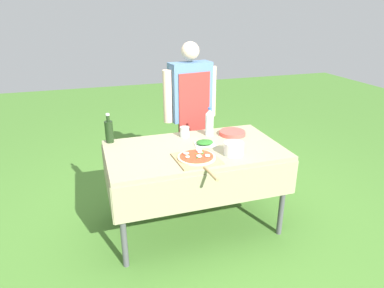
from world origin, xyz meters
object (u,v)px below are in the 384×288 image
prep_table (194,157)px  person_cook (190,106)px  water_bottle (209,122)px  oil_bottle (109,131)px  sauce_jar (185,132)px  herb_container (205,143)px  mixing_tub (234,149)px  pizza_on_peel (197,158)px  plate_stack (232,133)px

prep_table → person_cook: bearing=75.1°
water_bottle → person_cook: bearing=94.9°
prep_table → oil_bottle: size_ratio=5.68×
water_bottle → sauce_jar: water_bottle is taller
prep_table → herb_container: 0.15m
herb_container → mixing_tub: (0.15, -0.26, 0.03)m
pizza_on_peel → sauce_jar: size_ratio=5.95×
person_cook → sauce_jar: size_ratio=16.70×
water_bottle → oil_bottle: bearing=173.7°
water_bottle → herb_container: water_bottle is taller
pizza_on_peel → herb_container: pizza_on_peel is taller
herb_container → sauce_jar: 0.26m
oil_bottle → sauce_jar: oil_bottle is taller
plate_stack → sauce_jar: sauce_jar is taller
pizza_on_peel → plate_stack: bearing=38.0°
prep_table → pizza_on_peel: pizza_on_peel is taller
person_cook → pizza_on_peel: size_ratio=2.81×
herb_container → mixing_tub: mixing_tub is taller
plate_stack → mixing_tub: bearing=-112.8°
mixing_tub → plate_stack: mixing_tub is taller
prep_table → oil_bottle: oil_bottle is taller
prep_table → mixing_tub: bearing=-40.5°
person_cook → mixing_tub: (0.07, -0.91, -0.10)m
pizza_on_peel → herb_container: 0.31m
pizza_on_peel → water_bottle: 0.56m
mixing_tub → prep_table: bearing=139.5°
prep_table → water_bottle: 0.39m
prep_table → pizza_on_peel: size_ratio=2.67×
pizza_on_peel → water_bottle: (0.27, 0.48, 0.11)m
oil_bottle → person_cook: bearing=22.6°
prep_table → sauce_jar: (-0.00, 0.28, 0.12)m
plate_stack → sauce_jar: size_ratio=2.61×
person_cook → water_bottle: person_cook is taller
oil_bottle → mixing_tub: 1.06m
mixing_tub → plate_stack: 0.45m
person_cook → oil_bottle: 0.90m
water_bottle → mixing_tub: bearing=-86.6°
person_cook → sauce_jar: bearing=57.4°
pizza_on_peel → herb_container: size_ratio=2.95×
plate_stack → herb_container: bearing=-154.6°
oil_bottle → sauce_jar: size_ratio=2.80×
mixing_tub → plate_stack: bearing=67.2°
water_bottle → herb_container: (-0.12, -0.21, -0.10)m
pizza_on_peel → herb_container: (0.16, 0.27, 0.00)m
oil_bottle → mixing_tub: (0.89, -0.56, -0.05)m
oil_bottle → herb_container: (0.75, -0.31, -0.08)m
water_bottle → sauce_jar: (-0.22, 0.02, -0.08)m
water_bottle → herb_container: 0.26m
herb_container → sauce_jar: sauce_jar is taller
oil_bottle → herb_container: oil_bottle is taller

